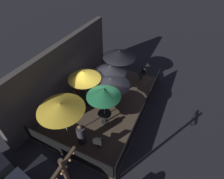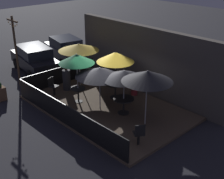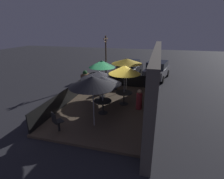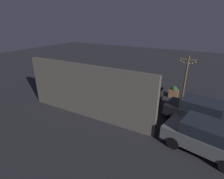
# 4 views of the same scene
# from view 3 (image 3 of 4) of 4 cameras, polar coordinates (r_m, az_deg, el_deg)

# --- Properties ---
(ground_plane) EXTENTS (60.00, 60.00, 0.00)m
(ground_plane) POSITION_cam_3_polar(r_m,az_deg,el_deg) (10.68, -1.74, -5.66)
(ground_plane) COLOR #26262B
(patio_deck) EXTENTS (7.84, 4.95, 0.12)m
(patio_deck) POSITION_cam_3_polar(r_m,az_deg,el_deg) (10.66, -1.75, -5.37)
(patio_deck) COLOR brown
(patio_deck) RESTS_ON ground_plane
(building_wall) EXTENTS (9.44, 0.36, 3.57)m
(building_wall) POSITION_cam_3_polar(r_m,az_deg,el_deg) (9.64, 13.75, 2.30)
(building_wall) COLOR #4C4742
(building_wall) RESTS_ON ground_plane
(fence_front) EXTENTS (7.64, 0.05, 0.95)m
(fence_front) POSITION_cam_3_polar(r_m,az_deg,el_deg) (11.34, -13.63, -1.41)
(fence_front) COLOR black
(fence_front) RESTS_ON patio_deck
(fence_side_left) EXTENTS (0.05, 4.75, 0.95)m
(fence_side_left) POSITION_cam_3_polar(r_m,az_deg,el_deg) (13.98, 2.80, 3.18)
(fence_side_left) COLOR black
(fence_side_left) RESTS_ON patio_deck
(patio_umbrella_0) EXTENTS (1.85, 1.85, 2.40)m
(patio_umbrella_0) POSITION_cam_3_polar(r_m,az_deg,el_deg) (10.09, 4.13, 6.51)
(patio_umbrella_0) COLOR #B2B2B7
(patio_umbrella_0) RESTS_ON patio_deck
(patio_umbrella_1) EXTENTS (1.71, 1.71, 2.46)m
(patio_umbrella_1) POSITION_cam_3_polar(r_m,az_deg,el_deg) (11.33, -3.30, 8.37)
(patio_umbrella_1) COLOR #B2B2B7
(patio_umbrella_1) RESTS_ON patio_deck
(patio_umbrella_2) EXTENTS (1.99, 1.99, 2.10)m
(patio_umbrella_2) POSITION_cam_3_polar(r_m,az_deg,el_deg) (9.00, -3.17, 3.15)
(patio_umbrella_2) COLOR #B2B2B7
(patio_umbrella_2) RESTS_ON patio_deck
(patio_umbrella_3) EXTENTS (2.22, 2.22, 2.06)m
(patio_umbrella_3) POSITION_cam_3_polar(r_m,az_deg,el_deg) (10.13, -4.06, 4.78)
(patio_umbrella_3) COLOR #B2B2B7
(patio_umbrella_3) RESTS_ON patio_deck
(patio_umbrella_4) EXTENTS (2.13, 2.13, 2.44)m
(patio_umbrella_4) POSITION_cam_3_polar(r_m,az_deg,el_deg) (7.72, -6.37, 2.65)
(patio_umbrella_4) COLOR #B2B2B7
(patio_umbrella_4) RESTS_ON patio_deck
(patio_umbrella_5) EXTENTS (2.17, 2.17, 2.37)m
(patio_umbrella_5) POSITION_cam_3_polar(r_m,az_deg,el_deg) (12.53, 4.87, 9.22)
(patio_umbrella_5) COLOR #B2B2B7
(patio_umbrella_5) RESTS_ON patio_deck
(dining_table_0) EXTENTS (1.00, 1.00, 0.77)m
(dining_table_0) POSITION_cam_3_polar(r_m,az_deg,el_deg) (10.56, 3.93, -1.68)
(dining_table_0) COLOR black
(dining_table_0) RESTS_ON patio_deck
(dining_table_1) EXTENTS (0.74, 0.74, 0.73)m
(dining_table_1) POSITION_cam_3_polar(r_m,az_deg,el_deg) (11.78, -3.14, 0.43)
(dining_table_1) COLOR black
(dining_table_1) RESTS_ON patio_deck
(dining_table_2) EXTENTS (0.95, 0.95, 0.74)m
(dining_table_2) POSITION_cam_3_polar(r_m,az_deg,el_deg) (9.46, -3.02, -4.44)
(dining_table_2) COLOR black
(dining_table_2) RESTS_ON patio_deck
(patio_chair_0) EXTENTS (0.55, 0.55, 0.95)m
(patio_chair_0) POSITION_cam_3_polar(r_m,az_deg,el_deg) (8.25, -17.59, -9.82)
(patio_chair_0) COLOR black
(patio_chair_0) RESTS_ON patio_deck
(patio_chair_1) EXTENTS (0.49, 0.49, 0.93)m
(patio_chair_1) POSITION_cam_3_polar(r_m,az_deg,el_deg) (13.33, -2.86, 2.50)
(patio_chair_1) COLOR black
(patio_chair_1) RESTS_ON patio_deck
(patron_0) EXTENTS (0.35, 0.35, 1.19)m
(patron_0) POSITION_cam_3_polar(r_m,az_deg,el_deg) (10.07, 8.85, -3.42)
(patron_0) COLOR maroon
(patron_0) RESTS_ON patio_deck
(patron_1) EXTENTS (0.54, 0.54, 1.32)m
(patron_1) POSITION_cam_3_polar(r_m,az_deg,el_deg) (13.10, 0.89, 2.55)
(patron_1) COLOR #333338
(patron_1) RESTS_ON patio_deck
(planter_box) EXTENTS (0.75, 0.53, 1.00)m
(planter_box) POSITION_cam_3_polar(r_m,az_deg,el_deg) (15.61, -8.76, 4.20)
(planter_box) COLOR brown
(planter_box) RESTS_ON ground_plane
(light_post) EXTENTS (1.10, 0.12, 3.90)m
(light_post) POSITION_cam_3_polar(r_m,az_deg,el_deg) (15.50, -2.01, 10.86)
(light_post) COLOR brown
(light_post) RESTS_ON ground_plane
(parked_car_0) EXTENTS (4.42, 2.35, 1.62)m
(parked_car_0) POSITION_cam_3_polar(r_m,az_deg,el_deg) (16.67, 5.43, 6.73)
(parked_car_0) COLOR black
(parked_car_0) RESTS_ON ground_plane
(parked_car_1) EXTENTS (4.09, 2.44, 1.62)m
(parked_car_1) POSITION_cam_3_polar(r_m,az_deg,el_deg) (16.78, 14.46, 6.27)
(parked_car_1) COLOR #5B5B60
(parked_car_1) RESTS_ON ground_plane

